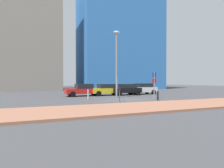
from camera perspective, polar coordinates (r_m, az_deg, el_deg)
name	(u,v)px	position (r m, az deg, el deg)	size (l,w,h in m)	color
ground_plane	(125,99)	(17.78, 4.38, -4.97)	(120.00, 120.00, 0.00)	#424244
sidewalk_brick	(160,106)	(12.91, 15.34, -6.89)	(40.00, 4.27, 0.14)	#9E664C
parked_car_red	(84,90)	(21.92, -9.18, -1.88)	(4.56, 2.19, 1.50)	red
parked_car_yellow	(107,89)	(22.71, -1.70, -1.75)	(4.20, 2.14, 1.46)	gold
parked_car_black	(126,89)	(23.37, 4.61, -1.69)	(4.11, 2.10, 1.46)	black
parked_car_white	(142,89)	(25.00, 9.71, -1.46)	(4.28, 1.99, 1.52)	white
parking_sign_post	(154,82)	(19.12, 13.53, 0.72)	(0.60, 0.13, 2.81)	gray
parking_meter	(120,92)	(15.66, 2.46, -2.64)	(0.18, 0.14, 1.30)	#4C4C51
street_lamp	(117,59)	(19.52, 1.50, 8.21)	(0.70, 0.36, 7.35)	gray
traffic_bollard_near	(158,96)	(17.40, 14.65, -3.67)	(0.16, 0.16, 0.88)	black
traffic_bollard_mid	(88,94)	(17.65, -7.76, -3.39)	(0.14, 0.14, 1.00)	#B7B7BC
building_colorful_midrise	(118,40)	(45.23, 2.02, 14.10)	(18.89, 13.30, 24.33)	#3372BF
building_under_construction	(33,33)	(41.47, -24.35, 14.94)	(11.19, 11.08, 23.89)	gray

